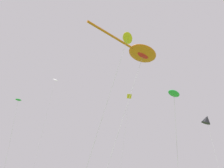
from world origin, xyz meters
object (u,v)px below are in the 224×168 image
object	(u,v)px
small_kite_streamer_purple	(128,106)
small_kite_triangle_green	(207,120)
big_show_kite	(141,53)
small_kite_stunt_black	(127,39)
small_kite_diamond_red	(174,94)
small_kite_tiny_distant	(17,105)
small_kite_delta_white	(53,89)

from	to	relation	value
small_kite_streamer_purple	small_kite_triangle_green	xyz separation A→B (m)	(0.98, -11.16, -6.31)
big_show_kite	small_kite_stunt_black	distance (m)	10.82
small_kite_diamond_red	small_kite_triangle_green	world-z (taller)	small_kite_triangle_green
small_kite_triangle_green	small_kite_streamer_purple	bearing A→B (deg)	-102.15
small_kite_tiny_distant	small_kite_delta_white	size ratio (longest dim) A/B	0.45
big_show_kite	small_kite_stunt_black	size ratio (longest dim) A/B	1.57
small_kite_diamond_red	small_kite_triangle_green	bearing A→B (deg)	-176.72
small_kite_streamer_purple	big_show_kite	bearing A→B (deg)	173.39
small_kite_tiny_distant	small_kite_diamond_red	size ratio (longest dim) A/B	1.31
big_show_kite	small_kite_stunt_black	bearing A→B (deg)	-144.81
small_kite_diamond_red	small_kite_streamer_purple	distance (m)	17.83
big_show_kite	small_kite_delta_white	bearing A→B (deg)	97.61
big_show_kite	small_kite_tiny_distant	world-z (taller)	big_show_kite
small_kite_stunt_black	small_kite_streamer_purple	distance (m)	18.93
small_kite_tiny_distant	small_kite_stunt_black	size ratio (longest dim) A/B	0.98
big_show_kite	small_kite_triangle_green	world-z (taller)	big_show_kite
big_show_kite	small_kite_streamer_purple	distance (m)	10.23
small_kite_stunt_black	small_kite_delta_white	size ratio (longest dim) A/B	0.46
big_show_kite	small_kite_tiny_distant	bearing A→B (deg)	142.86
small_kite_delta_white	small_kite_tiny_distant	bearing A→B (deg)	-48.79
small_kite_tiny_distant	small_kite_streamer_purple	size ratio (longest dim) A/B	0.63
small_kite_stunt_black	small_kite_streamer_purple	bearing A→B (deg)	7.35
small_kite_stunt_black	small_kite_delta_white	world-z (taller)	small_kite_delta_white
small_kite_delta_white	small_kite_triangle_green	distance (m)	28.45
small_kite_diamond_red	small_kite_delta_white	bearing A→B (deg)	-102.49
small_kite_tiny_distant	small_kite_stunt_black	distance (m)	13.28
small_kite_tiny_distant	small_kite_stunt_black	world-z (taller)	small_kite_stunt_black
big_show_kite	small_kite_triangle_green	xyz separation A→B (m)	(6.10, -2.47, -8.05)
small_kite_tiny_distant	small_kite_diamond_red	bearing A→B (deg)	130.71
small_kite_diamond_red	small_kite_streamer_purple	size ratio (longest dim) A/B	0.48
small_kite_tiny_distant	small_kite_delta_white	bearing A→B (deg)	-108.54
small_kite_stunt_black	small_kite_diamond_red	world-z (taller)	small_kite_stunt_black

